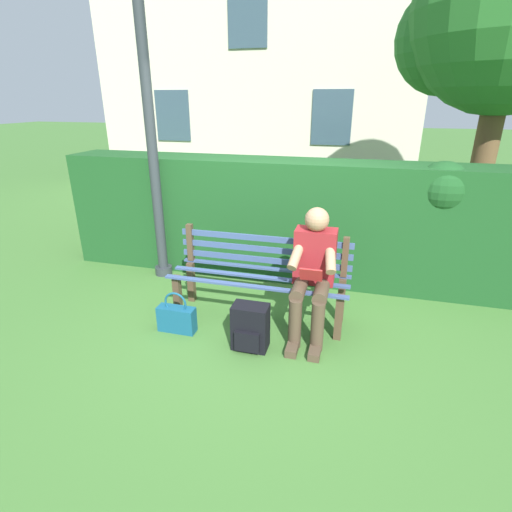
{
  "coord_description": "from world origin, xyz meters",
  "views": [
    {
      "loc": [
        -0.89,
        3.41,
        2.1
      ],
      "look_at": [
        0.0,
        0.1,
        0.72
      ],
      "focal_mm": 27.61,
      "sensor_mm": 36.0,
      "label": 1
    }
  ],
  "objects_px": {
    "backpack": "(250,327)",
    "tree": "(502,18)",
    "person_seated": "(313,270)",
    "lamp_post": "(146,88)",
    "handbag": "(177,318)",
    "park_bench": "(261,274)"
  },
  "relations": [
    {
      "from": "backpack",
      "to": "person_seated",
      "type": "bearing_deg",
      "value": -138.85
    },
    {
      "from": "person_seated",
      "to": "tree",
      "type": "height_order",
      "value": "tree"
    },
    {
      "from": "backpack",
      "to": "tree",
      "type": "bearing_deg",
      "value": -125.1
    },
    {
      "from": "handbag",
      "to": "lamp_post",
      "type": "relative_size",
      "value": 0.12
    },
    {
      "from": "park_bench",
      "to": "tree",
      "type": "bearing_deg",
      "value": -131.44
    },
    {
      "from": "person_seated",
      "to": "tree",
      "type": "bearing_deg",
      "value": -122.56
    },
    {
      "from": "person_seated",
      "to": "handbag",
      "type": "bearing_deg",
      "value": 15.18
    },
    {
      "from": "tree",
      "to": "handbag",
      "type": "bearing_deg",
      "value": 46.25
    },
    {
      "from": "person_seated",
      "to": "tree",
      "type": "xyz_separation_m",
      "value": [
        -1.84,
        -2.87,
        2.38
      ]
    },
    {
      "from": "tree",
      "to": "handbag",
      "type": "relative_size",
      "value": 10.37
    },
    {
      "from": "park_bench",
      "to": "tree",
      "type": "distance_m",
      "value": 4.41
    },
    {
      "from": "person_seated",
      "to": "lamp_post",
      "type": "distance_m",
      "value": 2.67
    },
    {
      "from": "park_bench",
      "to": "handbag",
      "type": "xyz_separation_m",
      "value": [
        0.7,
        0.52,
        -0.32
      ]
    },
    {
      "from": "lamp_post",
      "to": "person_seated",
      "type": "bearing_deg",
      "value": 156.99
    },
    {
      "from": "park_bench",
      "to": "handbag",
      "type": "distance_m",
      "value": 0.93
    },
    {
      "from": "park_bench",
      "to": "tree",
      "type": "height_order",
      "value": "tree"
    },
    {
      "from": "tree",
      "to": "backpack",
      "type": "xyz_separation_m",
      "value": [
        2.31,
        3.29,
        -2.81
      ]
    },
    {
      "from": "park_bench",
      "to": "lamp_post",
      "type": "bearing_deg",
      "value": -24.48
    },
    {
      "from": "park_bench",
      "to": "lamp_post",
      "type": "xyz_separation_m",
      "value": [
        1.45,
        -0.66,
        1.75
      ]
    },
    {
      "from": "person_seated",
      "to": "lamp_post",
      "type": "relative_size",
      "value": 0.34
    },
    {
      "from": "person_seated",
      "to": "lamp_post",
      "type": "bearing_deg",
      "value": -23.01
    },
    {
      "from": "park_bench",
      "to": "backpack",
      "type": "bearing_deg",
      "value": 95.76
    }
  ]
}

